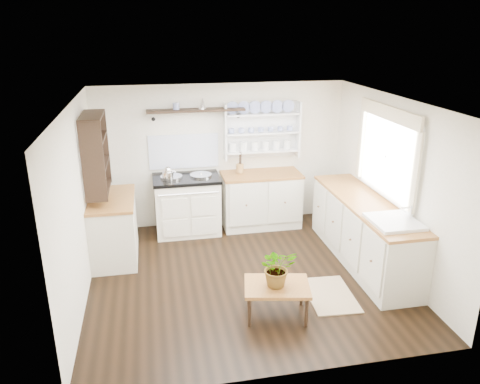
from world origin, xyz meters
name	(u,v)px	position (x,y,z in m)	size (l,w,h in m)	color
floor	(245,276)	(0.00, 0.00, 0.00)	(4.00, 3.80, 0.01)	black
wall_back	(221,155)	(0.00, 1.90, 1.15)	(4.00, 0.02, 2.30)	beige
wall_right	(393,185)	(2.00, 0.00, 1.15)	(0.02, 3.80, 2.30)	beige
wall_left	(78,206)	(-2.00, 0.00, 1.15)	(0.02, 3.80, 2.30)	beige
ceiling	(245,102)	(0.00, 0.00, 2.30)	(4.00, 3.80, 0.01)	white
window	(387,152)	(1.95, 0.15, 1.56)	(0.08, 1.55, 1.22)	white
aga_cooker	(187,204)	(-0.61, 1.57, 0.47)	(1.03, 0.72, 0.95)	white
back_cabinets	(261,199)	(0.60, 1.60, 0.46)	(1.27, 0.63, 0.90)	beige
right_cabinets	(364,231)	(1.70, 0.10, 0.46)	(0.62, 2.43, 0.90)	beige
belfast_sink	(393,231)	(1.70, -0.65, 0.80)	(0.55, 0.60, 0.45)	white
left_cabinets	(114,227)	(-1.70, 0.90, 0.46)	(0.62, 1.13, 0.90)	beige
plate_rack	(261,130)	(0.65, 1.86, 1.56)	(1.20, 0.22, 0.90)	white
high_shelf	(196,111)	(-0.40, 1.78, 1.91)	(1.50, 0.29, 0.16)	black
left_shelving	(96,153)	(-1.84, 0.90, 1.55)	(0.28, 0.80, 1.05)	black
kettle	(168,174)	(-0.89, 1.45, 1.03)	(0.17, 0.17, 0.21)	silver
utensil_crock	(240,168)	(0.27, 1.68, 0.98)	(0.12, 0.12, 0.14)	#A8773D
center_table	(277,288)	(0.18, -0.94, 0.35)	(0.81, 0.65, 0.39)	brown
potted_plant	(278,267)	(0.18, -0.94, 0.62)	(0.41, 0.35, 0.45)	#3F7233
floor_rug	(330,295)	(0.94, -0.67, 0.01)	(0.55, 0.85, 0.02)	brown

